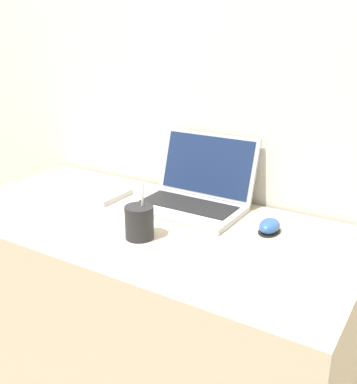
{
  "coord_description": "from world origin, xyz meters",
  "views": [
    {
      "loc": [
        0.8,
        -0.74,
        1.35
      ],
      "look_at": [
        0.07,
        0.42,
        0.86
      ],
      "focal_mm": 42.0,
      "sensor_mm": 36.0,
      "label": 1
    }
  ],
  "objects_px": {
    "laptop": "(194,192)",
    "drink_cup": "(139,222)",
    "computer_mouse": "(269,227)",
    "external_keyboard": "(77,188)"
  },
  "relations": [
    {
      "from": "laptop",
      "to": "external_keyboard",
      "type": "bearing_deg",
      "value": -169.03
    },
    {
      "from": "computer_mouse",
      "to": "external_keyboard",
      "type": "bearing_deg",
      "value": -177.91
    },
    {
      "from": "laptop",
      "to": "drink_cup",
      "type": "height_order",
      "value": "laptop"
    },
    {
      "from": "laptop",
      "to": "external_keyboard",
      "type": "relative_size",
      "value": 0.89
    },
    {
      "from": "computer_mouse",
      "to": "external_keyboard",
      "type": "distance_m",
      "value": 0.77
    },
    {
      "from": "drink_cup",
      "to": "external_keyboard",
      "type": "xyz_separation_m",
      "value": [
        -0.45,
        0.21,
        -0.04
      ]
    },
    {
      "from": "external_keyboard",
      "to": "drink_cup",
      "type": "bearing_deg",
      "value": -24.8
    },
    {
      "from": "drink_cup",
      "to": "external_keyboard",
      "type": "relative_size",
      "value": 0.42
    },
    {
      "from": "laptop",
      "to": "computer_mouse",
      "type": "xyz_separation_m",
      "value": [
        0.3,
        -0.06,
        -0.03
      ]
    },
    {
      "from": "laptop",
      "to": "external_keyboard",
      "type": "height_order",
      "value": "laptop"
    }
  ]
}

